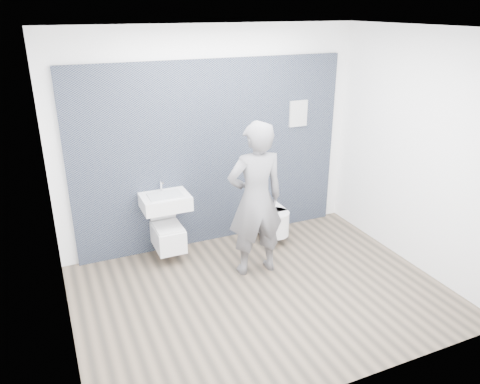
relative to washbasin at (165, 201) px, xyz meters
name	(u,v)px	position (x,y,z in m)	size (l,w,h in m)	color
ground	(262,293)	(0.72, -1.22, -0.77)	(4.00, 4.00, 0.00)	brown
room_shell	(265,143)	(0.72, -1.22, 0.97)	(4.00, 4.00, 4.00)	white
tile_wall	(215,238)	(0.72, 0.25, -0.77)	(3.60, 0.06, 2.40)	black
washbasin	(165,201)	(0.00, 0.00, 0.00)	(0.58, 0.43, 0.43)	white
toilet_square	(168,235)	(0.00, -0.03, -0.45)	(0.34, 0.50, 0.66)	white
toilet_rounded	(272,220)	(1.42, -0.09, -0.48)	(0.36, 0.62, 0.33)	white
info_placard	(293,223)	(1.95, 0.20, -0.77)	(0.26, 0.03, 0.35)	white
visitor	(256,200)	(0.87, -0.74, 0.16)	(0.67, 0.44, 1.85)	#5F5E63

